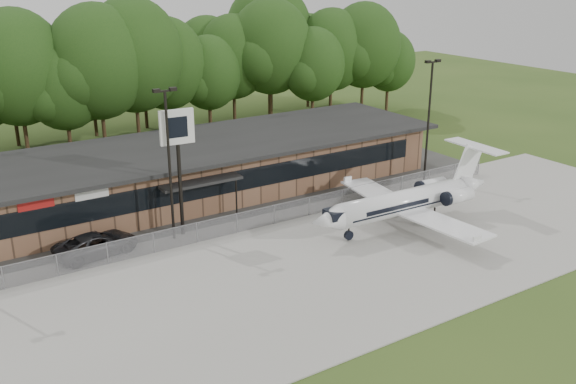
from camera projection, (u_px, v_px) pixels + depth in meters
ground at (395, 328)px, 32.69m from camera, size 160.00×160.00×0.00m
apron at (307, 268)px, 39.01m from camera, size 64.00×18.00×0.08m
parking_lot at (220, 211)px, 48.12m from camera, size 50.00×9.00×0.06m
terminal at (194, 168)px, 50.91m from camera, size 41.00×11.65×4.30m
fence at (250, 220)px, 44.30m from camera, size 46.00×0.04×1.52m
treeline at (114, 71)px, 63.43m from camera, size 72.00×12.00×15.00m
radio_mast at (271, 8)px, 77.72m from camera, size 0.20×0.20×25.00m
light_pole_mid at (169, 154)px, 41.20m from camera, size 1.55×0.30×10.23m
light_pole_right at (429, 112)px, 52.92m from camera, size 1.55×0.30×10.23m
business_jet at (409, 202)px, 44.68m from camera, size 15.39×13.69×5.19m
suv at (96, 244)px, 40.63m from camera, size 5.62×3.23×1.48m
pole_sign at (178, 141)px, 41.59m from camera, size 2.30×0.43×8.74m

